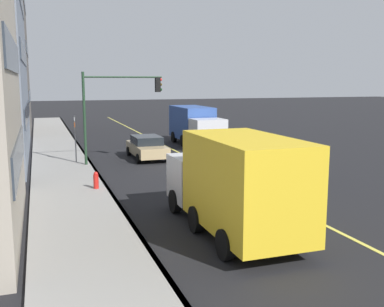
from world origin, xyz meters
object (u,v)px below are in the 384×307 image
(truck_yellow, at_px, (235,183))
(traffic_light_mast, at_px, (116,101))
(car_tan, at_px, (147,147))
(truck_blue, at_px, (195,125))
(car_navy, at_px, (273,160))
(street_sign_post, at_px, (75,136))
(fire_hydrant, at_px, (96,182))

(truck_yellow, xyz_separation_m, traffic_light_mast, (13.68, 1.60, 2.14))
(car_tan, bearing_deg, truck_blue, -46.19)
(car_navy, bearing_deg, street_sign_post, 56.17)
(car_navy, bearing_deg, car_tan, 35.15)
(truck_blue, height_order, fire_hydrant, truck_blue)
(truck_yellow, bearing_deg, traffic_light_mast, 6.68)
(truck_yellow, bearing_deg, car_navy, -36.53)
(truck_yellow, distance_m, street_sign_post, 15.11)
(truck_blue, bearing_deg, fire_hydrant, 143.99)
(car_tan, bearing_deg, truck_yellow, 177.57)
(car_tan, bearing_deg, street_sign_post, 100.22)
(truck_yellow, xyz_separation_m, street_sign_post, (14.58, 3.97, 0.02))
(car_tan, xyz_separation_m, traffic_light_mast, (-1.73, 2.25, 3.11))
(car_tan, distance_m, fire_hydrant, 9.16)
(fire_hydrant, bearing_deg, car_tan, -28.16)
(car_navy, height_order, truck_yellow, truck_yellow)
(street_sign_post, distance_m, fire_hydrant, 7.36)
(car_tan, height_order, traffic_light_mast, traffic_light_mast)
(car_tan, distance_m, street_sign_post, 4.80)
(car_tan, xyz_separation_m, truck_yellow, (-15.41, 0.65, 0.97))
(car_navy, relative_size, fire_hydrant, 4.90)
(street_sign_post, relative_size, fire_hydrant, 3.20)
(truck_yellow, bearing_deg, fire_hydrant, 26.54)
(truck_blue, relative_size, fire_hydrant, 7.70)
(truck_yellow, height_order, truck_blue, truck_yellow)
(car_tan, distance_m, car_navy, 9.11)
(car_tan, bearing_deg, car_navy, -144.85)
(truck_blue, distance_m, fire_hydrant, 16.06)
(traffic_light_mast, bearing_deg, fire_hydrant, 161.95)
(car_navy, relative_size, traffic_light_mast, 0.82)
(truck_yellow, height_order, street_sign_post, truck_yellow)
(truck_yellow, bearing_deg, street_sign_post, 15.24)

